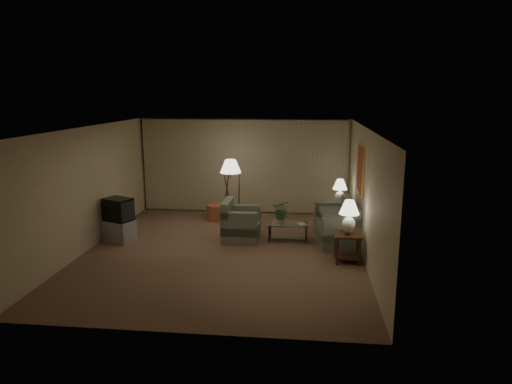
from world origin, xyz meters
The scene contains 16 objects.
ground centered at (0.00, 0.00, 0.00)m, with size 7.00×7.00×0.00m, color brown.
room_shell centered at (0.02, 1.51, 1.75)m, with size 6.04×7.02×2.72m.
sofa centered at (2.50, 1.03, 0.37)m, with size 1.83×1.14×0.74m.
armchair centered at (0.27, 0.87, 0.37)m, with size 0.90×0.85×0.75m.
side_table_near centered at (2.65, -0.32, 0.41)m, with size 0.55×0.55×0.60m.
side_table_far centered at (2.65, 2.28, 0.40)m, with size 0.49×0.41×0.60m.
table_lamp_near centered at (2.65, -0.32, 1.01)m, with size 0.41×0.41×0.70m.
table_lamp_far centered at (2.65, 2.28, 0.98)m, with size 0.37×0.37×0.64m.
coffee_table centered at (1.38, 0.93, 0.28)m, with size 1.00×0.54×0.41m.
tv_cabinet centered at (-2.55, 0.46, 0.25)m, with size 0.82×0.69×0.50m, color #9E9FA1.
crt_tv centered at (-2.55, 0.46, 0.76)m, with size 0.74×0.65×0.53m, color black.
floor_lamp centered at (-0.20, 2.28, 0.89)m, with size 0.55×0.55×1.70m.
ottoman centered at (-0.60, 2.55, 0.21)m, with size 0.63×0.63×0.42m, color #AF5A3B.
vase centered at (1.23, 0.93, 0.49)m, with size 0.14×0.14×0.15m, color silver.
flowers centered at (1.23, 0.93, 0.80)m, with size 0.42×0.36×0.46m, color #2F6B2F.
book centered at (1.63, 0.83, 0.42)m, with size 0.17×0.23×0.02m, color olive.
Camera 1 is at (1.74, -9.38, 3.42)m, focal length 32.00 mm.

